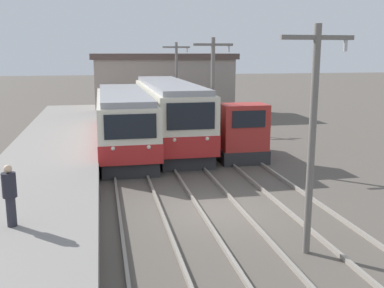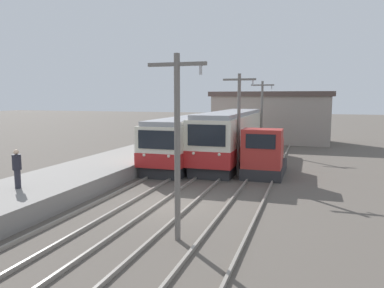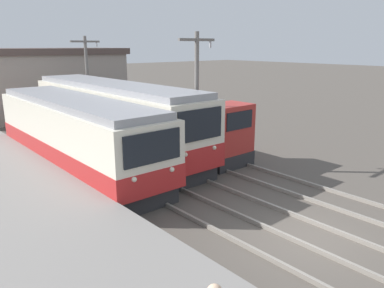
{
  "view_description": "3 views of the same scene",
  "coord_description": "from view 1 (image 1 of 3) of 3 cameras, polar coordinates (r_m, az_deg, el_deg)",
  "views": [
    {
      "loc": [
        -3.79,
        -14.72,
        5.52
      ],
      "look_at": [
        0.29,
        5.36,
        1.34
      ],
      "focal_mm": 42.0,
      "sensor_mm": 36.0,
      "label": 1
    },
    {
      "loc": [
        5.91,
        -15.37,
        4.84
      ],
      "look_at": [
        -1.26,
        7.03,
        1.9
      ],
      "focal_mm": 35.0,
      "sensor_mm": 36.0,
      "label": 2
    },
    {
      "loc": [
        -9.37,
        -5.45,
        5.68
      ],
      "look_at": [
        1.4,
        7.05,
        1.3
      ],
      "focal_mm": 35.0,
      "sensor_mm": 36.0,
      "label": 3
    }
  ],
  "objects": [
    {
      "name": "commuter_train_center",
      "position": [
        27.35,
        -3.0,
        3.62
      ],
      "size": [
        2.84,
        13.92,
        3.8
      ],
      "color": "#28282B",
      "rests_on": "ground"
    },
    {
      "name": "ground_plane",
      "position": [
        16.18,
        2.8,
        -8.43
      ],
      "size": [
        200.0,
        200.0,
        0.0
      ],
      "primitive_type": "plane",
      "color": "#564F47"
    },
    {
      "name": "track_right",
      "position": [
        17.19,
        13.28,
        -7.27
      ],
      "size": [
        1.54,
        60.0,
        0.14
      ],
      "color": "gray",
      "rests_on": "ground"
    },
    {
      "name": "commuter_train_left",
      "position": [
        25.52,
        -8.69,
        2.57
      ],
      "size": [
        2.84,
        12.24,
        3.42
      ],
      "color": "#28282B",
      "rests_on": "ground"
    },
    {
      "name": "catenary_mast_far",
      "position": [
        33.25,
        -1.97,
        7.94
      ],
      "size": [
        2.0,
        0.2,
        6.25
      ],
      "color": "slate",
      "rests_on": "ground"
    },
    {
      "name": "shunting_locomotive",
      "position": [
        24.19,
        5.5,
        1.21
      ],
      "size": [
        2.4,
        4.98,
        3.0
      ],
      "color": "#28282B",
      "rests_on": "ground"
    },
    {
      "name": "track_left",
      "position": [
        15.75,
        -6.52,
        -8.79
      ],
      "size": [
        1.54,
        60.0,
        0.14
      ],
      "color": "gray",
      "rests_on": "ground"
    },
    {
      "name": "station_building",
      "position": [
        41.19,
        -3.79,
        7.65
      ],
      "size": [
        12.6,
        6.3,
        5.43
      ],
      "color": "gray",
      "rests_on": "ground"
    },
    {
      "name": "person_on_platform",
      "position": [
        13.16,
        -22.14,
        -5.8
      ],
      "size": [
        0.38,
        0.38,
        1.73
      ],
      "color": "#282833",
      "rests_on": "platform_left"
    },
    {
      "name": "track_center",
      "position": [
        16.2,
        3.5,
        -8.15
      ],
      "size": [
        1.54,
        60.0,
        0.14
      ],
      "color": "gray",
      "rests_on": "ground"
    },
    {
      "name": "catenary_mast_near",
      "position": [
        12.38,
        15.07,
        1.44
      ],
      "size": [
        2.0,
        0.2,
        6.25
      ],
      "color": "slate",
      "rests_on": "ground"
    },
    {
      "name": "platform_left",
      "position": [
        15.77,
        -20.0,
        -8.03
      ],
      "size": [
        4.5,
        54.0,
        0.85
      ],
      "primitive_type": "cube",
      "color": "gray",
      "rests_on": "ground"
    },
    {
      "name": "catenary_mast_mid",
      "position": [
        22.59,
        2.67,
        6.23
      ],
      "size": [
        2.0,
        0.2,
        6.25
      ],
      "color": "slate",
      "rests_on": "ground"
    }
  ]
}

